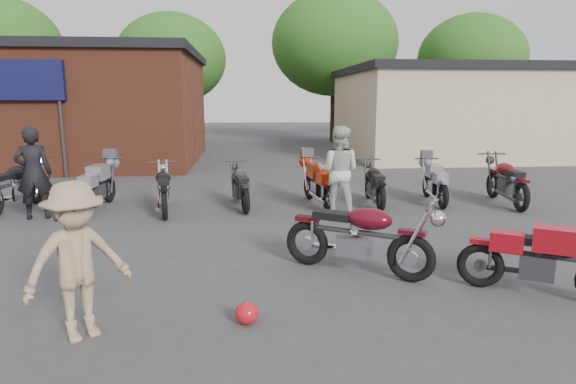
{
  "coord_description": "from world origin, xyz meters",
  "views": [
    {
      "loc": [
        -1.07,
        -5.59,
        2.45
      ],
      "look_at": [
        -0.36,
        2.35,
        0.9
      ],
      "focal_mm": 30.0,
      "sensor_mm": 36.0,
      "label": 1
    }
  ],
  "objects": [
    {
      "name": "ground",
      "position": [
        0.0,
        0.0,
        0.0
      ],
      "size": [
        90.0,
        90.0,
        0.0
      ],
      "primitive_type": "plane",
      "color": "#37373A"
    },
    {
      "name": "brick_building",
      "position": [
        -9.0,
        14.0,
        2.0
      ],
      "size": [
        12.0,
        8.0,
        4.0
      ],
      "primitive_type": "cube",
      "color": "brown",
      "rests_on": "ground"
    },
    {
      "name": "stucco_building",
      "position": [
        8.5,
        15.0,
        1.75
      ],
      "size": [
        10.0,
        8.0,
        3.5
      ],
      "primitive_type": "cube",
      "color": "tan",
      "rests_on": "ground"
    },
    {
      "name": "tree_0",
      "position": [
        -14.0,
        22.0,
        4.1
      ],
      "size": [
        6.56,
        6.56,
        8.2
      ],
      "primitive_type": null,
      "color": "#275516",
      "rests_on": "ground"
    },
    {
      "name": "tree_1",
      "position": [
        -5.0,
        22.0,
        3.7
      ],
      "size": [
        5.92,
        5.92,
        7.4
      ],
      "primitive_type": null,
      "color": "#275516",
      "rests_on": "ground"
    },
    {
      "name": "tree_2",
      "position": [
        4.0,
        22.0,
        4.4
      ],
      "size": [
        7.04,
        7.04,
        8.8
      ],
      "primitive_type": null,
      "color": "#275516",
      "rests_on": "ground"
    },
    {
      "name": "tree_3",
      "position": [
        12.0,
        22.0,
        3.8
      ],
      "size": [
        6.08,
        6.08,
        7.6
      ],
      "primitive_type": null,
      "color": "#275516",
      "rests_on": "ground"
    },
    {
      "name": "vintage_motorcycle",
      "position": [
        0.51,
        0.81,
        0.62
      ],
      "size": [
        2.18,
        1.72,
        1.23
      ],
      "primitive_type": null,
      "rotation": [
        0.0,
        0.0,
        -0.56
      ],
      "color": "#530A18",
      "rests_on": "ground"
    },
    {
      "name": "sportbike",
      "position": [
        2.6,
        -0.2,
        0.55
      ],
      "size": [
        1.94,
        1.5,
        1.09
      ],
      "primitive_type": null,
      "rotation": [
        0.0,
        0.0,
        -0.54
      ],
      "color": "#A30D17",
      "rests_on": "ground"
    },
    {
      "name": "helmet",
      "position": [
        -1.09,
        -0.61,
        0.12
      ],
      "size": [
        0.29,
        0.29,
        0.24
      ],
      "primitive_type": "ellipsoid",
      "rotation": [
        0.0,
        0.0,
        0.12
      ],
      "color": "#B21319",
      "rests_on": "ground"
    },
    {
      "name": "person_dark",
      "position": [
        -5.39,
        4.54,
        0.95
      ],
      "size": [
        0.78,
        0.6,
        1.91
      ],
      "primitive_type": "imported",
      "rotation": [
        0.0,
        0.0,
        3.37
      ],
      "color": "black",
      "rests_on": "ground"
    },
    {
      "name": "person_light",
      "position": [
        0.88,
        4.31,
        0.95
      ],
      "size": [
        1.12,
        1.0,
        1.9
      ],
      "primitive_type": "imported",
      "rotation": [
        0.0,
        0.0,
        2.78
      ],
      "color": "#BBBCB7",
      "rests_on": "ground"
    },
    {
      "name": "person_tan",
      "position": [
        -2.79,
        -0.77,
        0.83
      ],
      "size": [
        1.22,
        1.14,
        1.65
      ],
      "primitive_type": "imported",
      "rotation": [
        0.0,
        0.0,
        0.65
      ],
      "color": "#A08263",
      "rests_on": "ground"
    },
    {
      "name": "row_bike_0",
      "position": [
        -6.16,
        5.38,
        0.62
      ],
      "size": [
        1.0,
        2.21,
        1.24
      ],
      "primitive_type": null,
      "rotation": [
        0.0,
        0.0,
        1.43
      ],
      "color": "black",
      "rests_on": "ground"
    },
    {
      "name": "row_bike_1",
      "position": [
        -4.4,
        5.36,
        0.58
      ],
      "size": [
        0.84,
        2.07,
        1.17
      ],
      "primitive_type": null,
      "rotation": [
        0.0,
        0.0,
        1.48
      ],
      "color": "gray",
      "rests_on": "ground"
    },
    {
      "name": "row_bike_2",
      "position": [
        -2.86,
        4.91,
        0.56
      ],
      "size": [
        0.95,
        2.02,
        1.12
      ],
      "primitive_type": null,
      "rotation": [
        0.0,
        0.0,
        1.74
      ],
      "color": "black",
      "rests_on": "ground"
    },
    {
      "name": "row_bike_3",
      "position": [
        -1.2,
        5.24,
        0.54
      ],
      "size": [
        0.92,
        1.95,
        1.09
      ],
      "primitive_type": null,
      "rotation": [
        0.0,
        0.0,
        1.74
      ],
      "color": "#27272A",
      "rests_on": "ground"
    },
    {
      "name": "row_bike_4",
      "position": [
        0.59,
        5.29,
        0.58
      ],
      "size": [
        0.97,
        2.07,
        1.15
      ],
      "primitive_type": null,
      "rotation": [
        0.0,
        0.0,
        1.74
      ],
      "color": "#BC300F",
      "rests_on": "ground"
    },
    {
      "name": "row_bike_5",
      "position": [
        1.93,
        5.26,
        0.54
      ],
      "size": [
        0.73,
        1.91,
        1.09
      ],
      "primitive_type": null,
      "rotation": [
        0.0,
        0.0,
        1.51
      ],
      "color": "black",
      "rests_on": "ground"
    },
    {
      "name": "row_bike_6",
      "position": [
        3.41,
        5.33,
        0.54
      ],
      "size": [
        0.81,
        1.92,
        1.08
      ],
      "primitive_type": null,
      "rotation": [
        0.0,
        0.0,
        1.46
      ],
      "color": "gray",
      "rests_on": "ground"
    },
    {
      "name": "row_bike_7",
      "position": [
        5.01,
        5.0,
        0.61
      ],
      "size": [
        0.92,
        2.18,
        1.23
      ],
      "primitive_type": null,
      "rotation": [
        0.0,
        0.0,
        1.46
      ],
      "color": "#5A0B11",
      "rests_on": "ground"
    }
  ]
}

